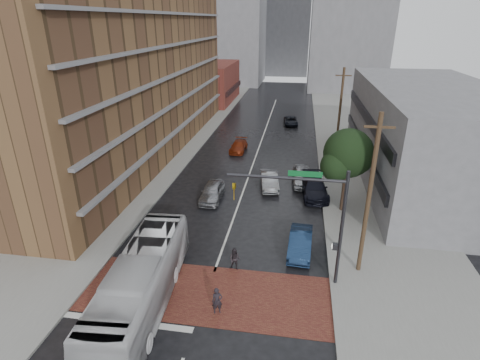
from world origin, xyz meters
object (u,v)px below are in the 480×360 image
(car_travel_a, at_px, (212,192))
(car_travel_b, at_px, (269,180))
(pedestrian_b, at_px, (235,259))
(car_parked_near, at_px, (300,243))
(car_parked_far, at_px, (302,176))
(transit_bus, at_px, (142,283))
(car_travel_c, at_px, (239,146))
(car_parked_mid, at_px, (314,187))
(suv_travel, at_px, (291,121))
(pedestrian_a, at_px, (217,301))

(car_travel_a, distance_m, car_travel_b, 5.71)
(pedestrian_b, xyz_separation_m, car_parked_near, (3.99, 2.58, -0.04))
(car_parked_far, bearing_deg, car_travel_a, -151.34)
(transit_bus, xyz_separation_m, car_travel_a, (0.71, 13.46, -0.82))
(car_travel_c, relative_size, car_parked_mid, 0.79)
(suv_travel, height_order, car_parked_mid, car_parked_mid)
(pedestrian_a, relative_size, car_parked_mid, 0.29)
(suv_travel, height_order, car_parked_far, car_parked_far)
(pedestrian_b, height_order, car_travel_b, pedestrian_b)
(car_parked_mid, xyz_separation_m, car_parked_far, (-1.06, 2.47, 0.02))
(car_travel_b, bearing_deg, car_parked_near, -83.36)
(car_parked_near, relative_size, car_parked_far, 0.92)
(car_travel_c, xyz_separation_m, car_parked_near, (7.46, -20.07, 0.09))
(car_travel_b, bearing_deg, pedestrian_a, -104.06)
(car_travel_a, height_order, suv_travel, car_travel_a)
(transit_bus, distance_m, car_travel_c, 26.68)
(car_parked_near, bearing_deg, pedestrian_b, -144.31)
(pedestrian_b, relative_size, car_travel_c, 0.35)
(car_parked_near, bearing_deg, car_travel_b, 108.94)
(pedestrian_b, xyz_separation_m, car_travel_c, (-3.47, 22.65, -0.13))
(pedestrian_a, height_order, car_parked_mid, pedestrian_a)
(car_travel_c, bearing_deg, car_travel_b, -63.85)
(pedestrian_a, height_order, car_travel_b, pedestrian_a)
(transit_bus, height_order, pedestrian_a, transit_bus)
(pedestrian_b, height_order, car_travel_a, car_travel_a)
(pedestrian_b, distance_m, suv_travel, 35.98)
(pedestrian_a, bearing_deg, car_travel_a, 84.07)
(pedestrian_b, height_order, suv_travel, pedestrian_b)
(pedestrian_a, height_order, car_travel_c, pedestrian_a)
(car_travel_a, xyz_separation_m, car_travel_b, (4.66, 3.29, -0.02))
(transit_bus, relative_size, car_parked_far, 2.44)
(car_travel_b, xyz_separation_m, car_travel_c, (-4.51, 9.90, -0.11))
(car_parked_near, bearing_deg, car_travel_a, 140.67)
(car_travel_a, bearing_deg, car_parked_far, 30.78)
(suv_travel, xyz_separation_m, car_parked_far, (1.79, -21.78, 0.20))
(pedestrian_b, bearing_deg, pedestrian_a, -86.30)
(car_travel_a, bearing_deg, pedestrian_b, -69.68)
(suv_travel, bearing_deg, car_travel_c, -119.24)
(pedestrian_a, bearing_deg, car_travel_b, 65.44)
(pedestrian_b, xyz_separation_m, car_travel_b, (1.04, 12.75, -0.02))
(suv_travel, distance_m, car_parked_far, 21.85)
(pedestrian_b, distance_m, car_parked_far, 14.70)
(transit_bus, xyz_separation_m, car_parked_near, (8.32, 6.58, -0.86))
(pedestrian_b, distance_m, car_travel_b, 12.79)
(transit_bus, distance_m, car_travel_b, 17.61)
(pedestrian_a, xyz_separation_m, suv_travel, (2.52, 39.78, -0.19))
(pedestrian_a, relative_size, car_travel_b, 0.35)
(transit_bus, height_order, suv_travel, transit_bus)
(pedestrian_a, bearing_deg, suv_travel, 66.34)
(car_parked_mid, distance_m, car_parked_far, 2.69)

